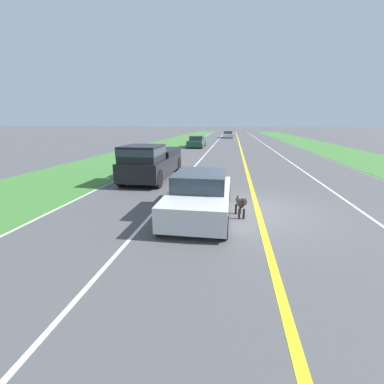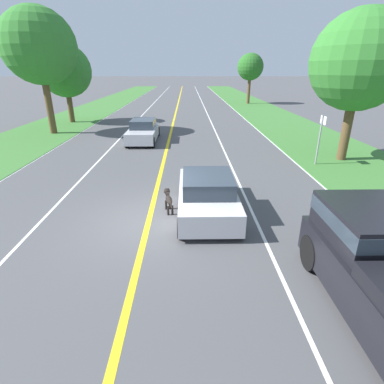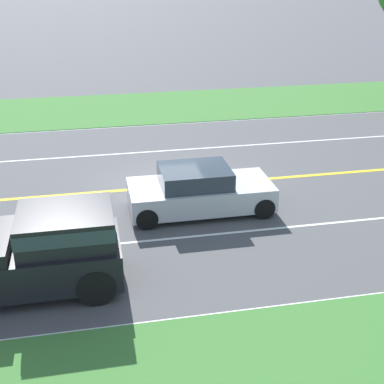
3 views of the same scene
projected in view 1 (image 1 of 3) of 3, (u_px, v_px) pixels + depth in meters
ground_plane at (258, 210)px, 8.92m from camera, size 400.00×400.00×0.00m
centre_divider_line at (258, 210)px, 8.92m from camera, size 0.18×160.00×0.01m
lane_edge_line_right at (73, 201)px, 9.97m from camera, size 0.14×160.00×0.01m
lane_dash_same_dir at (160, 205)px, 9.45m from camera, size 0.10×160.00×0.01m
lane_dash_oncoming at (367, 215)px, 8.40m from camera, size 0.10×160.00×0.01m
grass_verge_right at (5, 197)px, 10.41m from camera, size 6.00×160.00×0.03m
ego_car at (200, 195)px, 8.37m from camera, size 1.93×4.24×1.38m
dog at (241, 204)px, 8.11m from camera, size 0.39×1.14×0.74m
pickup_truck at (152, 161)px, 13.63m from camera, size 2.03×5.58×1.90m
car_trailing_near at (197, 142)px, 31.61m from camera, size 1.85×4.52×1.37m
car_trailing_mid at (228, 135)px, 51.11m from camera, size 1.91×4.47×1.32m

